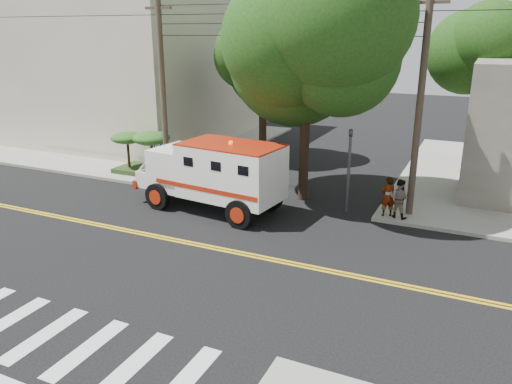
% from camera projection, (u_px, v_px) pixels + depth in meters
% --- Properties ---
extents(ground, '(100.00, 100.00, 0.00)m').
position_uv_depth(ground, '(202.00, 246.00, 18.02)').
color(ground, black).
rests_on(ground, ground).
extents(sidewalk_nw, '(17.00, 17.00, 0.15)m').
position_uv_depth(sidewalk_nw, '(135.00, 140.00, 35.05)').
color(sidewalk_nw, gray).
rests_on(sidewalk_nw, ground).
extents(building_left, '(16.00, 14.00, 10.00)m').
position_uv_depth(building_left, '(120.00, 64.00, 35.58)').
color(building_left, '#BCB09A').
rests_on(building_left, sidewalk_nw).
extents(utility_pole_left, '(0.28, 0.28, 9.00)m').
position_uv_depth(utility_pole_left, '(163.00, 94.00, 24.05)').
color(utility_pole_left, '#382D23').
rests_on(utility_pole_left, ground).
extents(utility_pole_right, '(0.28, 0.28, 9.00)m').
position_uv_depth(utility_pole_right, '(419.00, 109.00, 19.46)').
color(utility_pole_right, '#382D23').
rests_on(utility_pole_right, ground).
extents(tree_main, '(6.08, 5.70, 9.85)m').
position_uv_depth(tree_main, '(315.00, 36.00, 20.38)').
color(tree_main, black).
rests_on(tree_main, ground).
extents(tree_left, '(4.48, 4.20, 7.70)m').
position_uv_depth(tree_left, '(267.00, 62.00, 27.49)').
color(tree_left, black).
rests_on(tree_left, ground).
extents(tree_right, '(4.80, 4.50, 8.20)m').
position_uv_depth(tree_right, '(498.00, 57.00, 26.21)').
color(tree_right, black).
rests_on(tree_right, ground).
extents(traffic_signal, '(0.15, 0.18, 3.60)m').
position_uv_depth(traffic_signal, '(349.00, 162.00, 20.64)').
color(traffic_signal, '#3F3F42').
rests_on(traffic_signal, ground).
extents(accessibility_sign, '(0.45, 0.10, 2.02)m').
position_uv_depth(accessibility_sign, '(159.00, 155.00, 25.40)').
color(accessibility_sign, '#3F3F42').
rests_on(accessibility_sign, ground).
extents(palm_planter, '(3.52, 2.63, 2.36)m').
position_uv_depth(palm_planter, '(144.00, 146.00, 26.20)').
color(palm_planter, '#1E3314').
rests_on(palm_planter, sidewalk_nw).
extents(armored_truck, '(6.86, 3.29, 3.02)m').
position_uv_depth(armored_truck, '(214.00, 172.00, 21.08)').
color(armored_truck, white).
rests_on(armored_truck, ground).
extents(pedestrian_a, '(0.72, 0.62, 1.66)m').
position_uv_depth(pedestrian_a, '(388.00, 197.00, 20.26)').
color(pedestrian_a, gray).
rests_on(pedestrian_a, sidewalk_ne).
extents(pedestrian_b, '(0.91, 0.78, 1.63)m').
position_uv_depth(pedestrian_b, '(399.00, 198.00, 20.09)').
color(pedestrian_b, gray).
rests_on(pedestrian_b, sidewalk_ne).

